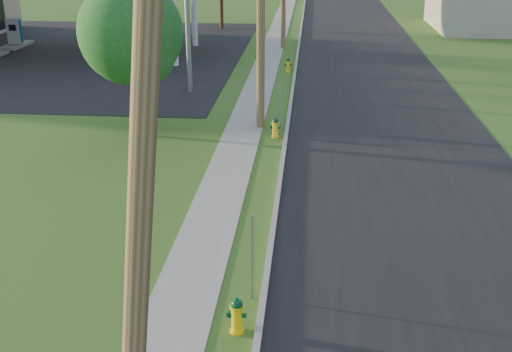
{
  "coord_description": "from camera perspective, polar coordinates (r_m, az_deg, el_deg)",
  "views": [
    {
      "loc": [
        1.38,
        -7.92,
        7.67
      ],
      "look_at": [
        0.0,
        8.0,
        1.4
      ],
      "focal_mm": 45.0,
      "sensor_mm": 36.0,
      "label": 1
    }
  ],
  "objects": [
    {
      "name": "sign_post_near",
      "position": [
        13.88,
        -0.33,
        -7.3
      ],
      "size": [
        0.05,
        0.04,
        2.0
      ],
      "primitive_type": "cube",
      "color": "gray",
      "rests_on": "ground"
    },
    {
      "name": "sign_post_far",
      "position": [
        36.75,
        3.17,
        10.94
      ],
      "size": [
        0.05,
        0.04,
        2.0
      ],
      "primitive_type": "cube",
      "color": "gray",
      "rests_on": "ground"
    },
    {
      "name": "utility_pole_mid",
      "position": [
        25.15,
        0.42,
        15.23
      ],
      "size": [
        1.4,
        0.32,
        9.8
      ],
      "color": "brown",
      "rests_on": "ground"
    },
    {
      "name": "fuel_pump_sw",
      "position": [
        46.91,
        -20.62,
        11.58
      ],
      "size": [
        1.2,
        3.2,
        1.9
      ],
      "color": "gray",
      "rests_on": "ground"
    },
    {
      "name": "fuel_pump_ne",
      "position": [
        40.06,
        -11.09,
        11.05
      ],
      "size": [
        1.2,
        3.2,
        1.9
      ],
      "color": "gray",
      "rests_on": "ground"
    },
    {
      "name": "curb",
      "position": [
        19.48,
        1.97,
        -1.53
      ],
      "size": [
        0.15,
        120.0,
        0.15
      ],
      "primitive_type": "cube",
      "color": "gray",
      "rests_on": "ground"
    },
    {
      "name": "road",
      "position": [
        19.74,
        13.65,
        -2.05
      ],
      "size": [
        8.0,
        120.0,
        0.02
      ],
      "primitive_type": "cube",
      "color": "black",
      "rests_on": "ground"
    },
    {
      "name": "sidewalk",
      "position": [
        19.66,
        -3.13,
        -1.52
      ],
      "size": [
        1.5,
        120.0,
        0.03
      ],
      "primitive_type": "cube",
      "color": "gray",
      "rests_on": "ground"
    },
    {
      "name": "tree_verge",
      "position": [
        24.65,
        -10.89,
        12.04
      ],
      "size": [
        3.9,
        3.9,
        5.92
      ],
      "color": "#3B291B",
      "rests_on": "ground"
    },
    {
      "name": "hydrant_mid",
      "position": [
        24.76,
        1.73,
        4.31
      ],
      "size": [
        0.41,
        0.37,
        0.79
      ],
      "color": "yellow",
      "rests_on": "ground"
    },
    {
      "name": "utility_pole_near",
      "position": [
        7.75,
        -10.22,
        -0.67
      ],
      "size": [
        1.4,
        0.32,
        9.48
      ],
      "color": "brown",
      "rests_on": "ground"
    },
    {
      "name": "hydrant_near",
      "position": [
        13.13,
        -1.71,
        -12.28
      ],
      "size": [
        0.41,
        0.37,
        0.8
      ],
      "color": "yellow",
      "rests_on": "ground"
    },
    {
      "name": "forecourt",
      "position": [
        44.21,
        -18.6,
        10.36
      ],
      "size": [
        26.0,
        28.0,
        0.02
      ],
      "primitive_type": "cube",
      "color": "black",
      "rests_on": "ground"
    },
    {
      "name": "sign_post_mid",
      "position": [
        24.86,
        2.18,
        5.85
      ],
      "size": [
        0.05,
        0.04,
        2.0
      ],
      "primitive_type": "cube",
      "color": "gray",
      "rests_on": "ground"
    },
    {
      "name": "fuel_pump_se",
      "position": [
        43.86,
        -9.69,
        12.02
      ],
      "size": [
        1.2,
        3.2,
        1.9
      ],
      "color": "gray",
      "rests_on": "ground"
    },
    {
      "name": "car_silver",
      "position": [
        42.59,
        -11.09,
        11.71
      ],
      "size": [
        4.82,
        3.49,
        1.53
      ],
      "primitive_type": "imported",
      "rotation": [
        0.0,
        0.0,
        1.14
      ],
      "color": "#A5A8AC",
      "rests_on": "ground"
    },
    {
      "name": "hydrant_far",
      "position": [
        36.19,
        2.88,
        9.8
      ],
      "size": [
        0.41,
        0.37,
        0.81
      ],
      "color": "yellow",
      "rests_on": "ground"
    }
  ]
}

